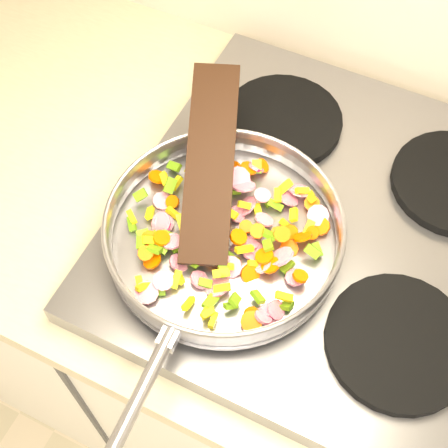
% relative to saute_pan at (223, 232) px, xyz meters
% --- Properties ---
extents(cooktop, '(0.60, 0.60, 0.04)m').
position_rel_saute_pan_xyz_m(cooktop, '(0.13, 0.11, -0.06)').
color(cooktop, '#939399').
rests_on(cooktop, counter_top).
extents(grate_fl, '(0.19, 0.19, 0.02)m').
position_rel_saute_pan_xyz_m(grate_fl, '(-0.01, -0.03, -0.04)').
color(grate_fl, black).
rests_on(grate_fl, cooktop).
extents(grate_fr, '(0.19, 0.19, 0.02)m').
position_rel_saute_pan_xyz_m(grate_fr, '(0.27, -0.03, -0.04)').
color(grate_fr, black).
rests_on(grate_fr, cooktop).
extents(grate_bl, '(0.19, 0.19, 0.02)m').
position_rel_saute_pan_xyz_m(grate_bl, '(-0.01, 0.25, -0.04)').
color(grate_bl, black).
rests_on(grate_bl, cooktop).
extents(saute_pan, '(0.36, 0.53, 0.05)m').
position_rel_saute_pan_xyz_m(saute_pan, '(0.00, 0.00, 0.00)').
color(saute_pan, '#9E9EA5').
rests_on(saute_pan, grate_fl).
extents(vegetable_heap, '(0.28, 0.29, 0.05)m').
position_rel_saute_pan_xyz_m(vegetable_heap, '(0.00, 0.01, -0.01)').
color(vegetable_heap, yellow).
rests_on(vegetable_heap, saute_pan).
extents(wooden_spatula, '(0.17, 0.29, 0.10)m').
position_rel_saute_pan_xyz_m(wooden_spatula, '(-0.05, 0.07, 0.04)').
color(wooden_spatula, black).
rests_on(wooden_spatula, saute_pan).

